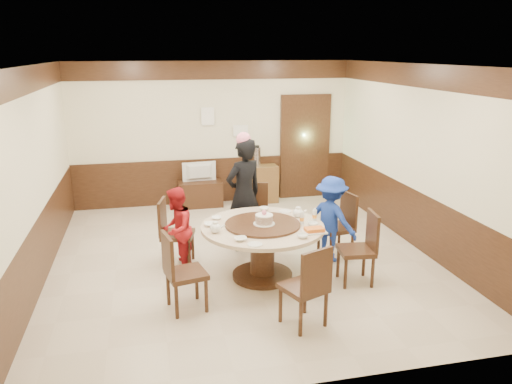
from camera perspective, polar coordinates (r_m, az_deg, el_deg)
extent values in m
plane|color=beige|center=(7.51, -1.50, -7.58)|extent=(6.00, 6.00, 0.00)
plane|color=silver|center=(6.89, -1.68, 14.30)|extent=(6.00, 6.00, 0.00)
cube|color=beige|center=(9.98, -4.93, 6.66)|extent=(5.50, 0.04, 2.80)
cube|color=beige|center=(4.29, 6.21, -5.95)|extent=(5.50, 0.04, 2.80)
cube|color=beige|center=(7.09, -23.95, 1.55)|extent=(0.04, 6.00, 2.80)
cube|color=beige|center=(8.05, 18.04, 3.71)|extent=(0.04, 6.00, 2.80)
cube|color=#351E10|center=(7.34, -1.53, -4.35)|extent=(5.50, 6.00, 0.90)
cube|color=#351E10|center=(6.90, -1.66, 12.85)|extent=(5.50, 6.00, 0.35)
cube|color=#351E10|center=(10.41, 5.60, 5.08)|extent=(1.05, 0.08, 2.18)
cube|color=#89D58D|center=(10.43, 5.57, 5.10)|extent=(0.88, 0.02, 2.05)
cylinder|color=#351E10|center=(6.92, 0.74, -9.45)|extent=(0.82, 0.82, 0.06)
cylinder|color=#351E10|center=(6.78, 0.75, -6.97)|extent=(0.33, 0.33, 0.65)
cylinder|color=#CAB093|center=(6.65, 0.76, -4.03)|extent=(1.64, 1.64, 0.05)
cylinder|color=#351E10|center=(6.63, 0.76, -3.71)|extent=(1.00, 1.00, 0.03)
cube|color=#351E10|center=(7.51, 9.11, -4.10)|extent=(0.51, 0.51, 0.06)
cube|color=#351E10|center=(7.53, 10.56, -1.94)|extent=(0.11, 0.42, 0.50)
cube|color=#351E10|center=(7.59, 9.03, -5.80)|extent=(0.36, 0.36, 0.42)
cube|color=#351E10|center=(7.86, -0.19, -2.97)|extent=(0.54, 0.54, 0.06)
cube|color=#351E10|center=(7.98, -0.12, -0.64)|extent=(0.42, 0.15, 0.50)
cube|color=#351E10|center=(7.94, -0.19, -4.61)|extent=(0.36, 0.36, 0.42)
cube|color=#351E10|center=(7.24, -8.93, -4.85)|extent=(0.54, 0.54, 0.06)
cube|color=#351E10|center=(7.19, -10.67, -2.80)|extent=(0.14, 0.42, 0.50)
cube|color=#351E10|center=(7.33, -8.85, -6.61)|extent=(0.36, 0.36, 0.42)
cube|color=#351E10|center=(6.02, -7.98, -9.25)|extent=(0.52, 0.52, 0.06)
cube|color=#351E10|center=(5.86, -10.06, -7.17)|extent=(0.13, 0.42, 0.50)
cube|color=#351E10|center=(6.12, -7.89, -11.28)|extent=(0.36, 0.36, 0.42)
cube|color=#351E10|center=(5.66, 5.44, -10.83)|extent=(0.57, 0.57, 0.06)
cube|color=#351E10|center=(5.41, 6.95, -9.07)|extent=(0.40, 0.19, 0.50)
cube|color=#351E10|center=(5.78, 5.38, -12.96)|extent=(0.36, 0.36, 0.42)
cube|color=#351E10|center=(6.73, 11.35, -6.60)|extent=(0.49, 0.49, 0.06)
cube|color=#351E10|center=(6.70, 13.19, -4.35)|extent=(0.09, 0.42, 0.50)
cube|color=#351E10|center=(6.83, 11.24, -8.46)|extent=(0.36, 0.36, 0.42)
imported|color=black|center=(7.61, -1.39, -0.29)|extent=(0.75, 0.65, 1.74)
imported|color=#AC161C|center=(7.04, -9.08, -4.23)|extent=(0.61, 0.69, 1.19)
imported|color=#18339A|center=(7.31, 8.58, -3.10)|extent=(0.86, 0.94, 1.27)
cylinder|color=white|center=(6.60, 0.93, -3.64)|extent=(0.29, 0.29, 0.01)
cylinder|color=tan|center=(6.58, 0.93, -3.16)|extent=(0.23, 0.23, 0.10)
cylinder|color=white|center=(6.56, 0.93, -2.66)|extent=(0.23, 0.23, 0.01)
sphere|color=pink|center=(6.54, 0.93, -2.35)|extent=(0.07, 0.07, 0.07)
ellipsoid|color=white|center=(6.39, -4.67, -4.12)|extent=(0.17, 0.15, 0.13)
ellipsoid|color=white|center=(6.97, 4.84, -2.39)|extent=(0.17, 0.15, 0.13)
imported|color=white|center=(6.89, -4.52, -2.98)|extent=(0.14, 0.14, 0.03)
imported|color=white|center=(6.23, 5.34, -5.03)|extent=(0.14, 0.14, 0.05)
imported|color=white|center=(6.12, -1.80, -5.38)|extent=(0.16, 0.16, 0.04)
imported|color=white|center=(6.66, 6.52, -3.66)|extent=(0.14, 0.14, 0.04)
imported|color=white|center=(6.65, -5.26, -3.70)|extent=(0.16, 0.16, 0.04)
imported|color=white|center=(7.26, 0.93, -1.92)|extent=(0.14, 0.14, 0.04)
cylinder|color=white|center=(5.99, -0.14, -6.00)|extent=(0.18, 0.18, 0.01)
cylinder|color=white|center=(7.20, 3.32, -2.21)|extent=(0.18, 0.18, 0.01)
cube|color=white|center=(6.43, 6.67, -4.54)|extent=(0.30, 0.20, 0.02)
cube|color=orange|center=(6.42, 6.68, -4.28)|extent=(0.24, 0.15, 0.04)
cylinder|color=white|center=(6.69, 5.27, -3.02)|extent=(0.06, 0.06, 0.16)
cylinder|color=white|center=(6.82, 6.71, -2.70)|extent=(0.06, 0.06, 0.16)
cube|color=#351E10|center=(9.95, -6.36, -0.20)|extent=(0.85, 0.45, 0.50)
imported|color=gray|center=(9.84, -6.44, 2.27)|extent=(0.67, 0.14, 0.38)
cube|color=brown|center=(10.13, 0.17, 0.93)|extent=(0.80, 0.40, 0.75)
cylinder|color=silver|center=(10.00, 0.10, 4.06)|extent=(0.15, 0.15, 0.38)
cube|color=white|center=(9.87, -5.53, 8.60)|extent=(0.25, 0.00, 0.35)
cube|color=white|center=(10.01, -1.76, 7.04)|extent=(0.30, 0.00, 0.22)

